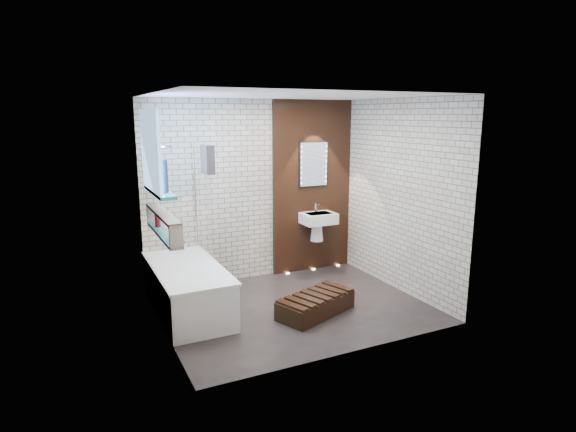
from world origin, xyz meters
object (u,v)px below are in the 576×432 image
washbasin (318,222)px  led_mirror (314,164)px  walnut_step (316,305)px  bathtub (187,289)px  bath_screen (203,202)px

washbasin → led_mirror: led_mirror is taller
led_mirror → walnut_step: size_ratio=0.70×
bathtub → led_mirror: size_ratio=2.49×
bath_screen → led_mirror: 1.89m
bath_screen → led_mirror: (1.82, 0.34, 0.37)m
bathtub → led_mirror: 2.68m
bathtub → bath_screen: bath_screen is taller
washbasin → led_mirror: size_ratio=0.83×
bath_screen → led_mirror: bearing=10.7°
bath_screen → bathtub: bearing=-128.9°
bathtub → walnut_step: 1.58m
bathtub → walnut_step: (1.38, -0.75, -0.18)m
bath_screen → washbasin: size_ratio=2.41×
bath_screen → walnut_step: 1.96m
washbasin → bath_screen: bearing=-174.2°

